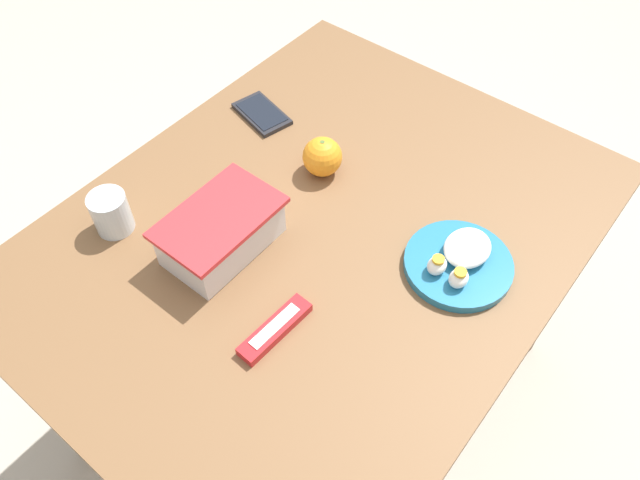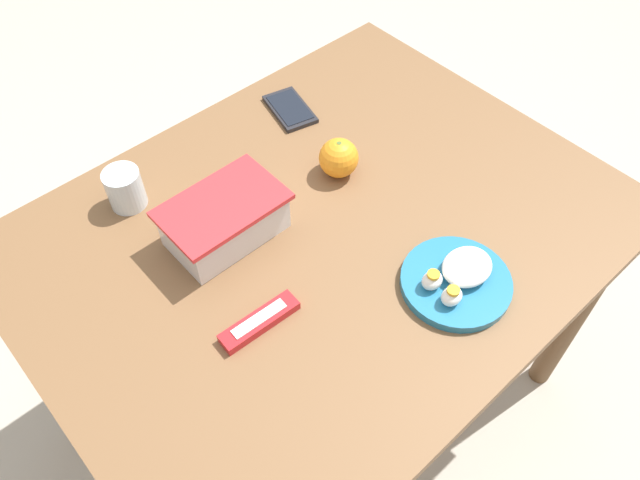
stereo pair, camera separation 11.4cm
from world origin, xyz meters
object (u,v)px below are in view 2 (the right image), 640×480
Objects in this scene: orange_fruit at (339,158)px; drinking_glass at (125,189)px; candy_bar at (260,322)px; cell_phone at (290,109)px; food_container at (225,222)px; rice_plate at (457,279)px.

drinking_glass is (-0.37, 0.21, 0.00)m from orange_fruit.
cell_phone is at bearing 44.44° from candy_bar.
drinking_glass reaches higher than candy_bar.
food_container reaches higher than cell_phone.
food_container is at bearing -64.08° from drinking_glass.
food_container is 1.52× the size of cell_phone.
cell_phone is at bearing 81.10° from rice_plate.
food_container is at bearing 175.99° from orange_fruit.
drinking_glass is (-0.33, 0.56, 0.02)m from rice_plate.
food_container reaches higher than orange_fruit.
drinking_glass reaches higher than rice_plate.
candy_bar reaches higher than cell_phone.
rice_plate is at bearing -59.62° from drinking_glass.
rice_plate is (-0.04, -0.35, -0.02)m from orange_fruit.
cell_phone is at bearing 0.07° from drinking_glass.
drinking_glass is at bearing 115.92° from food_container.
cell_phone is 0.42m from drinking_glass.
food_container is 0.38m from cell_phone.
rice_plate is 1.33× the size of candy_bar.
cell_phone is at bearing 31.32° from food_container.
cell_phone is (0.32, 0.20, -0.03)m from food_container.
orange_fruit is 0.41× the size of rice_plate.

